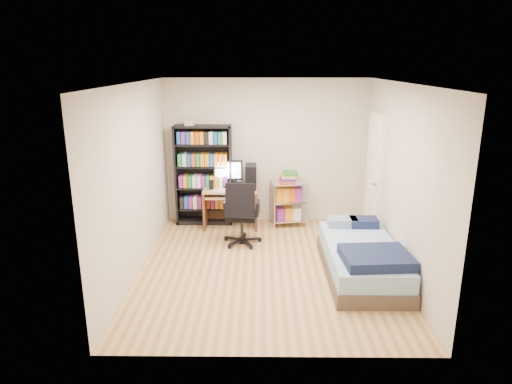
{
  "coord_description": "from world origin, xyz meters",
  "views": [
    {
      "loc": [
        -0.1,
        -5.81,
        2.76
      ],
      "look_at": [
        -0.16,
        0.4,
        0.98
      ],
      "focal_mm": 32.0,
      "sensor_mm": 36.0,
      "label": 1
    }
  ],
  "objects_px": {
    "office_chair": "(242,224)",
    "media_shelf": "(204,174)",
    "computer_desk": "(236,191)",
    "bed": "(362,258)"
  },
  "relations": [
    {
      "from": "media_shelf",
      "to": "office_chair",
      "type": "relative_size",
      "value": 1.75
    },
    {
      "from": "office_chair",
      "to": "bed",
      "type": "distance_m",
      "value": 1.96
    },
    {
      "from": "media_shelf",
      "to": "office_chair",
      "type": "bearing_deg",
      "value": -55.23
    },
    {
      "from": "office_chair",
      "to": "bed",
      "type": "height_order",
      "value": "office_chair"
    },
    {
      "from": "media_shelf",
      "to": "bed",
      "type": "relative_size",
      "value": 0.95
    },
    {
      "from": "computer_desk",
      "to": "office_chair",
      "type": "height_order",
      "value": "computer_desk"
    },
    {
      "from": "computer_desk",
      "to": "bed",
      "type": "bearing_deg",
      "value": -46.87
    },
    {
      "from": "bed",
      "to": "office_chair",
      "type": "bearing_deg",
      "value": 147.32
    },
    {
      "from": "office_chair",
      "to": "media_shelf",
      "type": "bearing_deg",
      "value": 129.72
    },
    {
      "from": "media_shelf",
      "to": "computer_desk",
      "type": "bearing_deg",
      "value": -15.86
    }
  ]
}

